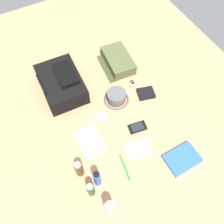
% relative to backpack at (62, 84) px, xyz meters
% --- Properties ---
extents(ground_plane, '(2.64, 2.02, 0.02)m').
position_rel_backpack_xyz_m(ground_plane, '(-0.33, -0.20, -0.08)').
color(ground_plane, tan).
rests_on(ground_plane, ground).
extents(backpack, '(0.37, 0.27, 0.16)m').
position_rel_backpack_xyz_m(backpack, '(0.00, 0.00, 0.00)').
color(backpack, black).
rests_on(backpack, ground_plane).
extents(toiletry_pouch, '(0.29, 0.23, 0.08)m').
position_rel_backpack_xyz_m(toiletry_pouch, '(0.02, -0.43, -0.03)').
color(toiletry_pouch, '#47512D').
rests_on(toiletry_pouch, ground_plane).
extents(bucket_hat, '(0.17, 0.17, 0.07)m').
position_rel_backpack_xyz_m(bucket_hat, '(-0.24, -0.28, -0.04)').
color(bucket_hat, '#505050').
rests_on(bucket_hat, ground_plane).
extents(lotion_bottle, '(0.05, 0.05, 0.14)m').
position_rel_backpack_xyz_m(lotion_bottle, '(-0.83, 0.08, 0.00)').
color(lotion_bottle, beige).
rests_on(lotion_bottle, ground_plane).
extents(shampoo_bottle, '(0.04, 0.04, 0.14)m').
position_rel_backpack_xyz_m(shampoo_bottle, '(-0.70, 0.12, -0.00)').
color(shampoo_bottle, '#19471E').
rests_on(shampoo_bottle, ground_plane).
extents(deodorant_spray, '(0.04, 0.04, 0.16)m').
position_rel_backpack_xyz_m(deodorant_spray, '(-0.67, 0.07, 0.01)').
color(deodorant_spray, blue).
rests_on(deodorant_spray, ground_plane).
extents(cologne_bottle, '(0.04, 0.04, 0.15)m').
position_rel_backpack_xyz_m(cologne_bottle, '(-0.58, 0.13, 0.00)').
color(cologne_bottle, '#473319').
rests_on(cologne_bottle, ground_plane).
extents(paperback_novel, '(0.14, 0.20, 0.02)m').
position_rel_backpack_xyz_m(paperback_novel, '(-0.78, -0.42, -0.06)').
color(paperback_novel, blue).
rests_on(paperback_novel, ground_plane).
extents(cell_phone, '(0.08, 0.12, 0.01)m').
position_rel_backpack_xyz_m(cell_phone, '(-0.49, -0.30, -0.06)').
color(cell_phone, black).
rests_on(cell_phone, ground_plane).
extents(media_player, '(0.06, 0.09, 0.01)m').
position_rel_backpack_xyz_m(media_player, '(-0.31, -0.13, -0.06)').
color(media_player, '#B7B7BC').
rests_on(media_player, ground_plane).
extents(wristwatch, '(0.07, 0.06, 0.01)m').
position_rel_backpack_xyz_m(wristwatch, '(-0.19, -0.45, -0.06)').
color(wristwatch, '#99999E').
rests_on(wristwatch, ground_plane).
extents(toothbrush, '(0.18, 0.04, 0.02)m').
position_rel_backpack_xyz_m(toothbrush, '(-0.65, -0.11, -0.06)').
color(toothbrush, '#198C33').
rests_on(toothbrush, ground_plane).
extents(wallet, '(0.12, 0.13, 0.02)m').
position_rel_backpack_xyz_m(wallet, '(-0.30, -0.48, -0.06)').
color(wallet, black).
rests_on(wallet, ground_plane).
extents(notepad, '(0.14, 0.17, 0.02)m').
position_rel_backpack_xyz_m(notepad, '(-0.61, -0.22, -0.06)').
color(notepad, beige).
rests_on(notepad, ground_plane).
extents(folded_towel, '(0.21, 0.15, 0.04)m').
position_rel_backpack_xyz_m(folded_towel, '(-0.44, 0.01, -0.05)').
color(folded_towel, beige).
rests_on(folded_towel, ground_plane).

